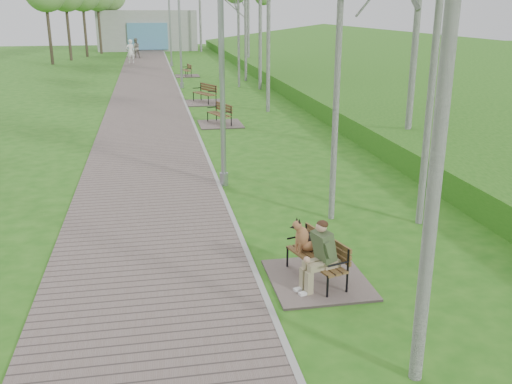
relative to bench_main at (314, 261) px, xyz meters
The scene contains 14 objects.
ground 3.93m from the bench_main, 103.11° to the left, with size 120.00×120.00×0.00m, color #246115.
walkway 25.45m from the bench_main, 95.95° to the left, with size 3.50×67.00×0.04m, color #75645F.
kerb 25.33m from the bench_main, 92.01° to the left, with size 0.10×67.00×0.05m, color #999993.
embankment 26.28m from the bench_main, 64.98° to the left, with size 14.00×70.00×1.60m, color #4B8C27.
building_north 54.86m from the bench_main, 92.49° to the left, with size 10.00×5.20×4.00m.
bench_main is the anchor object (origin of this frame).
bench_second 13.38m from the bench_main, 89.63° to the left, with size 1.62×1.80×1.00m.
bench_third 18.62m from the bench_main, 89.89° to the left, with size 1.78×1.98×1.09m.
bench_far 29.77m from the bench_main, 90.09° to the left, with size 1.54×1.71×0.94m.
lamp_post_near 6.07m from the bench_main, 97.65° to the left, with size 0.22×0.22×5.63m.
lamp_post_second 24.18m from the bench_main, 91.65° to the left, with size 0.21×0.21×5.39m.
lamp_post_third 36.69m from the bench_main, 91.14° to the left, with size 0.23×0.23×5.91m.
pedestrian_near 39.63m from the bench_main, 95.54° to the left, with size 0.68×0.45×1.87m, color white.
pedestrian_far 44.83m from the bench_main, 94.49° to the left, with size 0.83×0.65×1.71m, color gray.
Camera 1 is at (-1.58, -11.92, 4.29)m, focal length 40.00 mm.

